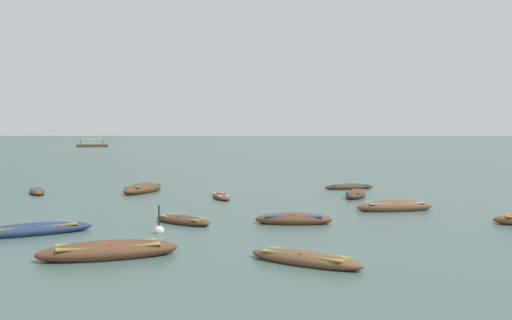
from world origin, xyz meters
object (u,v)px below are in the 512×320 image
(rowboat_2, at_px, (395,206))
(rowboat_3, at_px, (183,220))
(rowboat_5, at_px, (143,189))
(rowboat_7, at_px, (37,191))
(rowboat_6, at_px, (305,259))
(rowboat_13, at_px, (349,187))
(rowboat_9, at_px, (356,194))
(mooring_buoy, at_px, (159,230))
(rowboat_4, at_px, (108,251))
(rowboat_0, at_px, (294,219))
(rowboat_11, at_px, (221,196))
(ferry_1, at_px, (92,146))
(rowboat_12, at_px, (31,230))

(rowboat_2, bearing_deg, rowboat_3, -160.18)
(rowboat_3, bearing_deg, rowboat_5, 104.57)
(rowboat_5, bearing_deg, rowboat_7, -177.51)
(rowboat_5, xyz_separation_m, rowboat_6, (7.53, -21.14, -0.08))
(rowboat_3, bearing_deg, rowboat_6, -62.59)
(rowboat_5, xyz_separation_m, rowboat_13, (13.72, 1.56, -0.08))
(rowboat_9, distance_m, mooring_buoy, 15.74)
(rowboat_4, height_order, rowboat_9, rowboat_4)
(rowboat_0, bearing_deg, mooring_buoy, -159.45)
(rowboat_7, height_order, rowboat_11, rowboat_7)
(rowboat_4, distance_m, rowboat_11, 16.51)
(rowboat_7, bearing_deg, rowboat_4, -67.23)
(rowboat_3, height_order, rowboat_4, rowboat_4)
(rowboat_11, xyz_separation_m, mooring_buoy, (-2.31, -11.80, -0.02))
(rowboat_6, height_order, rowboat_9, rowboat_9)
(rowboat_4, height_order, rowboat_7, rowboat_4)
(rowboat_7, bearing_deg, ferry_1, 100.92)
(rowboat_3, bearing_deg, ferry_1, 103.84)
(rowboat_5, distance_m, rowboat_7, 6.60)
(rowboat_6, xyz_separation_m, mooring_buoy, (-4.81, 5.58, -0.04))
(rowboat_9, relative_size, mooring_buoy, 2.80)
(rowboat_4, bearing_deg, ferry_1, 102.57)
(rowboat_6, height_order, rowboat_13, rowboat_13)
(ferry_1, bearing_deg, mooring_buoy, -76.65)
(rowboat_4, relative_size, rowboat_5, 0.99)
(rowboat_11, relative_size, ferry_1, 0.38)
(rowboat_2, height_order, rowboat_4, rowboat_2)
(rowboat_2, bearing_deg, rowboat_7, 155.12)
(rowboat_9, bearing_deg, rowboat_13, 81.96)
(rowboat_3, relative_size, rowboat_11, 0.86)
(rowboat_9, bearing_deg, rowboat_5, 164.36)
(rowboat_7, bearing_deg, rowboat_0, -42.04)
(rowboat_3, relative_size, rowboat_13, 0.79)
(rowboat_3, distance_m, rowboat_7, 16.42)
(rowboat_9, relative_size, ferry_1, 0.38)
(rowboat_5, distance_m, rowboat_9, 13.49)
(rowboat_9, relative_size, rowboat_11, 1.01)
(rowboat_3, xyz_separation_m, rowboat_5, (-3.45, 13.28, 0.09))
(rowboat_6, xyz_separation_m, rowboat_12, (-9.55, 5.48, 0.02))
(rowboat_3, bearing_deg, rowboat_13, 55.32)
(rowboat_4, height_order, ferry_1, ferry_1)
(rowboat_7, bearing_deg, rowboat_6, -55.90)
(rowboat_11, bearing_deg, ferry_1, 105.43)
(rowboat_3, distance_m, rowboat_5, 13.72)
(ferry_1, bearing_deg, rowboat_7, -79.08)
(rowboat_6, bearing_deg, rowboat_12, 150.12)
(rowboat_2, bearing_deg, rowboat_13, 89.21)
(rowboat_5, height_order, rowboat_7, rowboat_5)
(rowboat_5, xyz_separation_m, mooring_buoy, (2.72, -15.56, -0.13))
(rowboat_0, distance_m, rowboat_4, 9.08)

